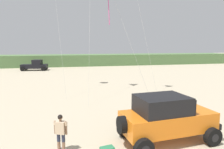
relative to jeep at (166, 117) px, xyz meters
The scene contains 4 objects.
dune_ridge 40.53m from the jeep, 101.15° to the left, with size 90.00×7.19×2.51m, color #567A47.
jeep is the anchor object (origin of this frame).
person_watching 4.89m from the jeep, behind, with size 0.58×0.42×1.67m.
distant_pickup 33.12m from the jeep, 108.00° to the left, with size 4.82×2.95×1.98m.
Camera 1 is at (-2.20, -4.34, 4.56)m, focal length 32.47 mm.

